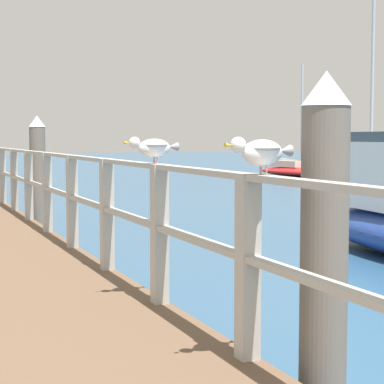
{
  "coord_description": "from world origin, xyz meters",
  "views": [
    {
      "loc": [
        -0.65,
        0.17,
        1.82
      ],
      "look_at": [
        3.89,
        11.18,
        0.89
      ],
      "focal_mm": 66.36,
      "sensor_mm": 36.0,
      "label": 1
    }
  ],
  "objects_px": {
    "boat_1": "(297,170)",
    "boat_3": "(378,182)",
    "dock_piling_near": "(324,259)",
    "seagull_foreground": "(261,151)",
    "seagull_background": "(153,147)",
    "dock_piling_far": "(38,177)"
  },
  "relations": [
    {
      "from": "dock_piling_far",
      "to": "boat_1",
      "type": "distance_m",
      "value": 21.49
    },
    {
      "from": "seagull_foreground",
      "to": "boat_3",
      "type": "relative_size",
      "value": 0.07
    },
    {
      "from": "dock_piling_far",
      "to": "seagull_foreground",
      "type": "relative_size",
      "value": 4.64
    },
    {
      "from": "boat_1",
      "to": "boat_3",
      "type": "relative_size",
      "value": 0.8
    },
    {
      "from": "dock_piling_near",
      "to": "seagull_foreground",
      "type": "relative_size",
      "value": 4.64
    },
    {
      "from": "seagull_background",
      "to": "boat_3",
      "type": "height_order",
      "value": "boat_3"
    },
    {
      "from": "seagull_background",
      "to": "boat_1",
      "type": "relative_size",
      "value": 0.09
    },
    {
      "from": "seagull_background",
      "to": "boat_1",
      "type": "distance_m",
      "value": 27.58
    },
    {
      "from": "seagull_foreground",
      "to": "boat_3",
      "type": "height_order",
      "value": "boat_3"
    },
    {
      "from": "dock_piling_far",
      "to": "boat_3",
      "type": "bearing_deg",
      "value": 25.44
    },
    {
      "from": "seagull_foreground",
      "to": "seagull_background",
      "type": "bearing_deg",
      "value": -12.35
    },
    {
      "from": "dock_piling_far",
      "to": "boat_1",
      "type": "relative_size",
      "value": 0.43
    },
    {
      "from": "dock_piling_far",
      "to": "boat_3",
      "type": "height_order",
      "value": "boat_3"
    },
    {
      "from": "boat_3",
      "to": "boat_1",
      "type": "bearing_deg",
      "value": 65.91
    },
    {
      "from": "boat_3",
      "to": "seagull_background",
      "type": "bearing_deg",
      "value": -139.96
    },
    {
      "from": "seagull_foreground",
      "to": "seagull_background",
      "type": "xyz_separation_m",
      "value": [
        -0.0,
        1.84,
        0.0
      ]
    },
    {
      "from": "boat_3",
      "to": "dock_piling_near",
      "type": "bearing_deg",
      "value": -135.14
    },
    {
      "from": "seagull_foreground",
      "to": "boat_1",
      "type": "height_order",
      "value": "boat_1"
    },
    {
      "from": "seagull_foreground",
      "to": "dock_piling_near",
      "type": "bearing_deg",
      "value": -110.88
    },
    {
      "from": "dock_piling_far",
      "to": "seagull_foreground",
      "type": "distance_m",
      "value": 9.25
    },
    {
      "from": "dock_piling_near",
      "to": "seagull_background",
      "type": "distance_m",
      "value": 2.04
    },
    {
      "from": "dock_piling_near",
      "to": "seagull_background",
      "type": "height_order",
      "value": "dock_piling_near"
    }
  ]
}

